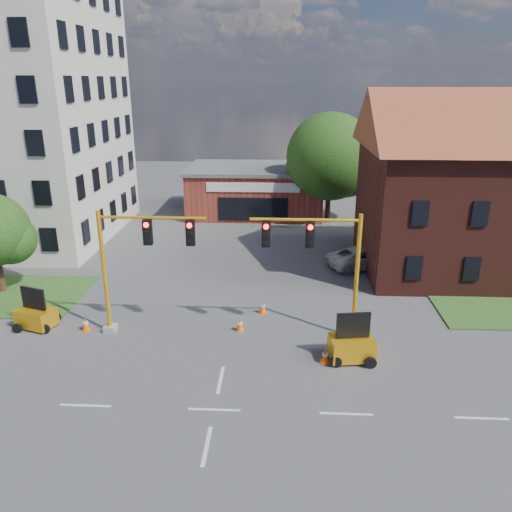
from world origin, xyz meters
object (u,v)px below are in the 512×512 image
signal_mast_west (137,258)px  trailer_west (36,316)px  pickup_white (363,257)px  trailer_east (352,346)px  signal_mast_east (322,261)px

signal_mast_west → trailer_west: bearing=177.6°
pickup_white → trailer_west: bearing=96.7°
trailer_east → signal_mast_east: bearing=114.3°
signal_mast_east → trailer_east: 4.06m
signal_mast_west → trailer_east: bearing=-11.7°
trailer_west → pickup_white: 20.19m
signal_mast_west → trailer_west: signal_mast_west is taller
trailer_west → signal_mast_east: bearing=17.6°
trailer_west → trailer_east: size_ratio=0.96×
signal_mast_west → trailer_east: size_ratio=2.82×
signal_mast_east → signal_mast_west: bearing=180.0°
signal_mast_east → trailer_west: signal_mast_east is taller
signal_mast_east → trailer_west: bearing=179.1°
signal_mast_east → pickup_white: bearing=69.7°
signal_mast_east → trailer_east: signal_mast_east is taller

